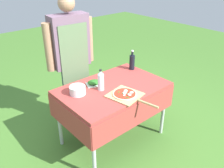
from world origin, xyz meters
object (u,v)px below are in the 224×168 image
pizza_on_peel (126,95)px  oil_bottle (132,62)px  person_cook (71,54)px  prep_table (113,93)px  mixing_tub (78,90)px  herb_container (94,82)px  water_bottle (101,80)px

pizza_on_peel → oil_bottle: bearing=28.4°
person_cook → prep_table: bearing=107.4°
oil_bottle → person_cook: bearing=147.2°
person_cook → mixing_tub: person_cook is taller
prep_table → mixing_tub: size_ratio=7.07×
pizza_on_peel → herb_container: size_ratio=2.73×
pizza_on_peel → herb_container: 0.45m
prep_table → water_bottle: water_bottle is taller
oil_bottle → mixing_tub: bearing=-175.1°
person_cook → water_bottle: (-0.00, -0.60, -0.14)m
oil_bottle → herb_container: 0.65m
person_cook → oil_bottle: person_cook is taller
person_cook → herb_container: 0.50m
prep_table → mixing_tub: 0.44m
person_cook → oil_bottle: 0.80m
herb_container → oil_bottle: bearing=1.9°
person_cook → herb_container: (0.01, -0.45, -0.23)m
oil_bottle → mixing_tub: size_ratio=1.50×
person_cook → mixing_tub: 0.60m
pizza_on_peel → water_bottle: bearing=100.5°
prep_table → mixing_tub: bearing=161.9°
person_cook → mixing_tub: (-0.25, -0.50, -0.21)m
water_bottle → oil_bottle: bearing=14.5°
person_cook → oil_bottle: size_ratio=6.49×
prep_table → oil_bottle: size_ratio=4.71×
pizza_on_peel → water_bottle: (-0.11, 0.29, 0.10)m
person_cook → water_bottle: bearing=94.2°
person_cook → mixing_tub: size_ratio=9.75×
person_cook → pizza_on_peel: bearing=101.7°
prep_table → pizza_on_peel: bearing=-97.6°
person_cook → pizza_on_peel: person_cook is taller
prep_table → herb_container: (-0.13, 0.19, 0.11)m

